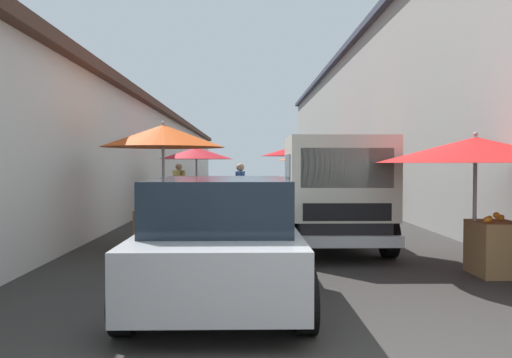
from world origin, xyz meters
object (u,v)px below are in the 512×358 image
Objects in this scene: vendor_by_crates at (179,185)px; vendor_in_shade at (240,188)px; fruit_stall_far_left at (197,162)px; hatchback_car at (222,237)px; fruit_stall_near_right at (292,156)px; plastic_stool at (282,201)px; delivery_truck at (332,195)px; fruit_stall_mid_lane at (477,160)px; fruit_stall_near_left at (162,152)px; fruit_stall_far_right at (317,163)px; parked_scooter at (341,196)px.

vendor_by_crates reaches higher than vendor_in_shade.
fruit_stall_far_left is 9.02m from hatchback_car.
vendor_in_shade is (-0.85, -1.30, -0.71)m from fruit_stall_far_left.
vendor_by_crates is at bearing 144.57° from fruit_stall_near_right.
hatchback_car reaches higher than plastic_stool.
delivery_truck is at bearing -151.41° from fruit_stall_far_left.
fruit_stall_far_left reaches higher than fruit_stall_mid_lane.
fruit_stall_mid_lane is at bearing -167.51° from plastic_stool.
vendor_in_shade is (4.78, 1.76, -0.10)m from delivery_truck.
fruit_stall_near_left reaches higher than vendor_by_crates.
fruit_stall_far_left reaches higher than plastic_stool.
fruit_stall_far_right reaches higher than fruit_stall_mid_lane.
fruit_stall_mid_lane is 10.15m from plastic_stool.
fruit_stall_near_left is at bearing 63.81° from fruit_stall_mid_lane.
fruit_stall_far_right is at bearing -5.47° from delivery_truck.
hatchback_car is at bearing 165.69° from fruit_stall_far_right.
hatchback_car is at bearing 172.26° from plastic_stool.
fruit_stall_mid_lane is 5.59m from fruit_stall_near_left.
fruit_stall_far_right reaches higher than plastic_stool.
fruit_stall_far_right reaches higher than vendor_in_shade.
fruit_stall_near_right is at bearing -8.17° from hatchback_car.
fruit_stall_near_right reaches higher than fruit_stall_far_right.
delivery_truck is at bearing 178.09° from fruit_stall_near_right.
fruit_stall_near_left is 0.63× the size of hatchback_car.
fruit_stall_mid_lane is at bearing -172.32° from fruit_stall_far_right.
plastic_stool is at bearing 12.49° from fruit_stall_mid_lane.
fruit_stall_near_right is (14.89, 1.36, 0.26)m from fruit_stall_mid_lane.
fruit_stall_mid_lane reaches higher than vendor_by_crates.
fruit_stall_mid_lane is 1.72× the size of parked_scooter.
vendor_by_crates is at bearing 85.14° from fruit_stall_far_right.
fruit_stall_near_right reaches higher than vendor_in_shade.
delivery_truck is 3.03× the size of vendor_by_crates.
fruit_stall_near_left is 0.50× the size of delivery_truck.
fruit_stall_near_right is 0.56× the size of delivery_truck.
fruit_stall_near_left is 8.03m from plastic_stool.
fruit_stall_mid_lane is at bearing -147.49° from fruit_stall_far_left.
plastic_stool is at bearing 2.80° from delivery_truck.
fruit_stall_near_left is 4.13m from hatchback_car.
fruit_stall_near_right reaches higher than plastic_stool.
fruit_stall_far_left is at bearing -152.58° from vendor_by_crates.
hatchback_car is 2.34× the size of parked_scooter.
fruit_stall_far_right is at bearing -52.56° from vendor_in_shade.
vendor_by_crates is (6.52, 0.55, -0.91)m from fruit_stall_near_left.
fruit_stall_near_left is at bearing 81.75° from delivery_truck.
parked_scooter is (1.58, -5.57, -0.49)m from vendor_by_crates.
delivery_truck is (2.00, 1.79, -0.64)m from fruit_stall_mid_lane.
fruit_stall_far_right is at bearing -94.86° from vendor_by_crates.
delivery_truck is at bearing -151.63° from vendor_by_crates.
hatchback_car is 2.40× the size of vendor_by_crates.
vendor_by_crates is at bearing 103.80° from plastic_stool.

